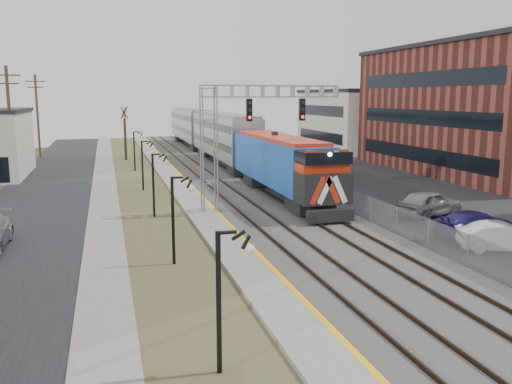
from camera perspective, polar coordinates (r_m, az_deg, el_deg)
name	(u,v)px	position (r m, az deg, el deg)	size (l,w,h in m)	color
street_west	(39,203)	(41.31, -21.92, -1.04)	(7.00, 120.00, 0.04)	black
sidewalk	(104,199)	(41.03, -15.67, -0.73)	(2.00, 120.00, 0.08)	gray
grass_median	(146,197)	(41.11, -11.49, -0.54)	(4.00, 120.00, 0.06)	#4C4F2A
platform	(186,194)	(41.40, -7.36, -0.23)	(2.00, 120.00, 0.24)	gray
ballast_bed	(250,191)	(42.38, -0.65, 0.07)	(8.00, 120.00, 0.20)	#595651
parking_lot	(388,186)	(46.88, 13.68, 0.65)	(16.00, 120.00, 0.04)	black
platform_edge	(198,192)	(41.51, -6.16, 0.00)	(0.24, 120.00, 0.01)	gold
track_near	(225,190)	(41.89, -3.30, 0.18)	(1.58, 120.00, 0.15)	#2D2119
track_far	(268,188)	(42.75, 1.29, 0.39)	(1.58, 120.00, 0.15)	#2D2119
train	(216,137)	(62.29, -4.19, 5.82)	(3.00, 63.05, 5.33)	blue
signal_gantry	(235,126)	(34.32, -2.17, 6.94)	(9.00, 1.07, 8.15)	gray
lampposts	(172,220)	(24.40, -8.81, -2.95)	(0.14, 62.14, 4.00)	black
fence	(300,180)	(43.52, 4.70, 1.23)	(0.04, 120.00, 1.60)	gray
bare_trees	(26,159)	(44.92, -23.08, 3.18)	(12.30, 42.30, 5.95)	#382D23
car_lot_b	(503,238)	(28.80, 24.58, -4.42)	(1.47, 4.22, 1.39)	silver
car_lot_d	(475,225)	(31.01, 22.08, -3.24)	(1.99, 4.89, 1.42)	navy
car_lot_e	(429,204)	(35.56, 17.75, -1.17)	(1.93, 4.79, 1.63)	slate
car_lot_f	(325,169)	(51.43, 7.23, 2.42)	(1.46, 4.20, 1.38)	#0E482A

